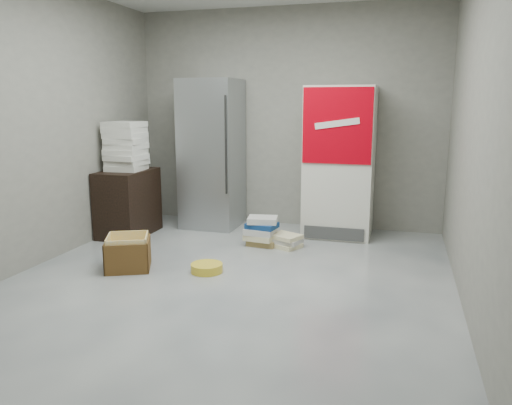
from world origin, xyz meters
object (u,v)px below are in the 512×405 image
object	(u,v)px
wood_shelf	(128,203)
coke_cooler	(340,162)
steel_fridge	(212,154)
phonebook_stack_main	(262,231)
cardboard_box	(128,255)

from	to	relation	value
wood_shelf	coke_cooler	bearing A→B (deg)	16.28
steel_fridge	coke_cooler	distance (m)	1.65
steel_fridge	phonebook_stack_main	xyz separation A→B (m)	(0.88, -0.74, -0.78)
steel_fridge	coke_cooler	xyz separation A→B (m)	(1.65, -0.01, -0.05)
coke_cooler	wood_shelf	size ratio (longest dim) A/B	2.25
coke_cooler	phonebook_stack_main	xyz separation A→B (m)	(-0.77, -0.73, -0.74)
coke_cooler	phonebook_stack_main	size ratio (longest dim) A/B	4.67
wood_shelf	cardboard_box	xyz separation A→B (m)	(0.67, -1.16, -0.26)
wood_shelf	cardboard_box	bearing A→B (deg)	-60.03
phonebook_stack_main	cardboard_box	size ratio (longest dim) A/B	0.70
phonebook_stack_main	coke_cooler	bearing A→B (deg)	43.02
steel_fridge	coke_cooler	bearing A→B (deg)	-0.18
phonebook_stack_main	steel_fridge	bearing A→B (deg)	139.48
coke_cooler	cardboard_box	xyz separation A→B (m)	(-1.81, -1.89, -0.77)
steel_fridge	cardboard_box	xyz separation A→B (m)	(-0.16, -1.89, -0.81)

